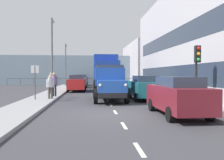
# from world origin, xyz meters

# --- Properties ---
(ground_plane) EXTENTS (80.00, 80.00, 0.00)m
(ground_plane) POSITION_xyz_m (0.00, -8.73, 0.00)
(ground_plane) COLOR #38383D
(sidewalk_left) EXTENTS (2.11, 36.07, 0.15)m
(sidewalk_left) POSITION_xyz_m (-4.63, -8.73, 0.07)
(sidewalk_left) COLOR gray
(sidewalk_left) RESTS_ON ground_plane
(sidewalk_right) EXTENTS (2.11, 36.07, 0.15)m
(sidewalk_right) POSITION_xyz_m (4.63, -8.73, 0.07)
(sidewalk_right) COLOR gray
(sidewalk_right) RESTS_ON ground_plane
(road_centreline_markings) EXTENTS (0.12, 31.91, 0.01)m
(road_centreline_markings) POSITION_xyz_m (0.00, -7.87, 0.00)
(road_centreline_markings) COLOR silver
(road_centreline_markings) RESTS_ON ground_plane
(building_terrace) EXTENTS (6.46, 22.83, 9.37)m
(building_terrace) POSITION_xyz_m (-8.90, -9.57, 4.68)
(building_terrace) COLOR #B7B2B7
(building_terrace) RESTS_ON ground_plane
(building_far_block) EXTENTS (6.45, 15.74, 7.17)m
(building_far_block) POSITION_xyz_m (-8.91, -30.38, 3.58)
(building_far_block) COLOR #B7B2B7
(building_far_block) RESTS_ON ground_plane
(sea_horizon) EXTENTS (80.00, 0.80, 5.00)m
(sea_horizon) POSITION_xyz_m (0.00, -29.77, 2.50)
(sea_horizon) COLOR gray
(sea_horizon) RESTS_ON ground_plane
(seawall_railing) EXTENTS (28.08, 0.08, 1.20)m
(seawall_railing) POSITION_xyz_m (-0.00, -26.17, 0.92)
(seawall_railing) COLOR #4C5156
(seawall_railing) RESTS_ON ground_plane
(truck_vintage_blue) EXTENTS (2.17, 5.64, 2.43)m
(truck_vintage_blue) POSITION_xyz_m (-0.09, -4.93, 1.18)
(truck_vintage_blue) COLOR black
(truck_vintage_blue) RESTS_ON ground_plane
(lorry_cargo_blue) EXTENTS (2.58, 8.20, 3.87)m
(lorry_cargo_blue) POSITION_xyz_m (-0.42, -15.03, 2.08)
(lorry_cargo_blue) COLOR #193899
(lorry_cargo_blue) RESTS_ON ground_plane
(car_maroon_kerbside_near) EXTENTS (1.75, 4.32, 1.72)m
(car_maroon_kerbside_near) POSITION_xyz_m (-2.62, 0.70, 0.89)
(car_maroon_kerbside_near) COLOR maroon
(car_maroon_kerbside_near) RESTS_ON ground_plane
(car_teal_kerbside_1) EXTENTS (1.82, 3.87, 1.72)m
(car_teal_kerbside_1) POSITION_xyz_m (-2.62, -5.46, 0.89)
(car_teal_kerbside_1) COLOR #1E6670
(car_teal_kerbside_1) RESTS_ON ground_plane
(car_red_oppositeside_0) EXTENTS (1.82, 4.54, 1.72)m
(car_red_oppositeside_0) POSITION_xyz_m (2.62, -13.99, 0.90)
(car_red_oppositeside_0) COLOR #B21E1E
(car_red_oppositeside_0) RESTS_ON ground_plane
(car_grey_oppositeside_1) EXTENTS (1.90, 4.11, 1.72)m
(car_grey_oppositeside_1) POSITION_xyz_m (2.62, -20.52, 0.90)
(car_grey_oppositeside_1) COLOR slate
(car_grey_oppositeside_1) RESTS_ON ground_plane
(car_black_oppositeside_2) EXTENTS (1.90, 4.41, 1.72)m
(car_black_oppositeside_2) POSITION_xyz_m (2.62, -26.53, 0.90)
(car_black_oppositeside_2) COLOR black
(car_black_oppositeside_2) RESTS_ON ground_plane
(pedestrian_couple_b) EXTENTS (0.53, 0.34, 1.61)m
(pedestrian_couple_b) POSITION_xyz_m (3.94, -5.55, 1.09)
(pedestrian_couple_b) COLOR #4C473D
(pedestrian_couple_b) RESTS_ON sidewalk_right
(pedestrian_with_bag) EXTENTS (0.53, 0.34, 1.80)m
(pedestrian_with_bag) POSITION_xyz_m (3.92, -7.13, 1.21)
(pedestrian_with_bag) COLOR black
(pedestrian_with_bag) RESTS_ON sidewalk_right
(pedestrian_couple_a) EXTENTS (0.53, 0.34, 1.79)m
(pedestrian_couple_a) POSITION_xyz_m (4.57, -9.70, 1.21)
(pedestrian_couple_a) COLOR #383342
(pedestrian_couple_a) RESTS_ON sidewalk_right
(traffic_light_near) EXTENTS (0.28, 0.41, 3.20)m
(traffic_light_near) POSITION_xyz_m (-4.51, -1.35, 2.47)
(traffic_light_near) COLOR black
(traffic_light_near) RESTS_ON sidewalk_left
(lamp_post_promenade) EXTENTS (0.32, 1.14, 6.91)m
(lamp_post_promenade) POSITION_xyz_m (4.77, -11.57, 4.23)
(lamp_post_promenade) COLOR #59595B
(lamp_post_promenade) RESTS_ON sidewalk_right
(lamp_post_far) EXTENTS (0.32, 1.14, 6.02)m
(lamp_post_far) POSITION_xyz_m (4.75, -23.13, 3.77)
(lamp_post_far) COLOR #59595B
(lamp_post_far) RESTS_ON sidewalk_right
(street_sign) EXTENTS (0.50, 0.07, 2.25)m
(street_sign) POSITION_xyz_m (4.86, -5.13, 1.68)
(street_sign) COLOR #4C4C4C
(street_sign) RESTS_ON sidewalk_right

